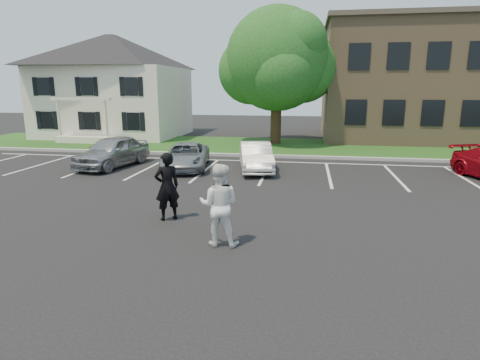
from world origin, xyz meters
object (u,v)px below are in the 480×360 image
object	(u,v)px
house	(114,86)
car_white_sedan	(256,157)
car_silver_minivan	(186,156)
tree	(279,62)
man_black_suit	(167,186)
man_white_shirt	(219,205)
car_silver_west	(112,151)

from	to	relation	value
house	car_white_sedan	world-z (taller)	house
house	car_silver_minivan	bearing A→B (deg)	-51.81
tree	man_black_suit	xyz separation A→B (m)	(-1.92, -16.33, -4.36)
man_white_shirt	car_silver_minivan	distance (m)	9.62
house	car_white_sedan	xyz separation A→B (m)	(12.51, -11.62, -3.18)
man_white_shirt	man_black_suit	bearing A→B (deg)	-41.92
man_black_suit	car_white_sedan	world-z (taller)	man_black_suit
man_black_suit	car_silver_minivan	bearing A→B (deg)	-114.56
man_black_suit	car_white_sedan	bearing A→B (deg)	-139.93
house	tree	xyz separation A→B (m)	(12.81, -2.68, 1.52)
car_silver_minivan	car_white_sedan	bearing A→B (deg)	-8.15
car_silver_west	tree	bearing A→B (deg)	62.36
man_black_suit	man_white_shirt	world-z (taller)	man_white_shirt
man_white_shirt	car_silver_west	bearing A→B (deg)	-51.85
man_black_suit	man_white_shirt	size ratio (longest dim) A/B	0.98
man_white_shirt	car_silver_west	size ratio (longest dim) A/B	0.46
tree	car_silver_minivan	world-z (taller)	tree
man_black_suit	man_white_shirt	bearing A→B (deg)	101.68
car_silver_west	man_white_shirt	bearing A→B (deg)	-40.09
house	car_silver_west	bearing A→B (deg)	-64.78
car_silver_west	house	bearing A→B (deg)	125.84
house	man_white_shirt	world-z (taller)	house
car_silver_west	car_silver_minivan	size ratio (longest dim) A/B	1.02
man_white_shirt	car_white_sedan	xyz separation A→B (m)	(-0.25, 9.01, -0.36)
car_white_sedan	man_black_suit	bearing A→B (deg)	-114.03
house	tree	size ratio (longest dim) A/B	1.17
car_silver_west	car_silver_minivan	distance (m)	3.63
tree	man_black_suit	bearing A→B (deg)	-96.70
man_black_suit	tree	bearing A→B (deg)	-134.24
man_white_shirt	car_silver_west	world-z (taller)	man_white_shirt
house	car_silver_minivan	xyz separation A→B (m)	(9.20, -11.70, -3.24)
house	man_black_suit	bearing A→B (deg)	-60.19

